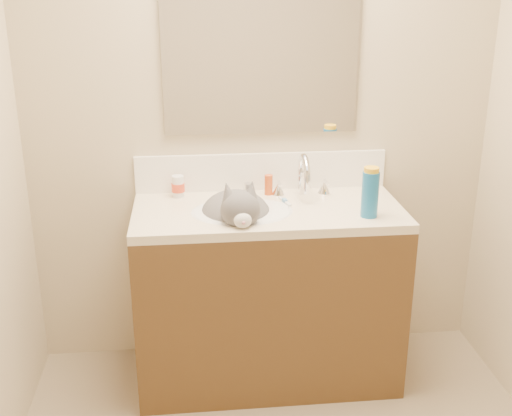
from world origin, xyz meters
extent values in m
cube|color=#BDAC8C|center=(0.00, 1.25, 1.25)|extent=(2.20, 0.04, 2.50)
cube|color=#4E351B|center=(0.00, 0.97, 0.41)|extent=(1.20, 0.55, 0.82)
cube|color=beige|center=(0.00, 0.97, 0.84)|extent=(1.20, 0.55, 0.04)
ellipsoid|color=white|center=(-0.12, 0.94, 0.79)|extent=(0.45, 0.36, 0.14)
cylinder|color=silver|center=(0.18, 1.16, 0.92)|extent=(0.04, 0.04, 0.11)
torus|color=silver|center=(0.18, 1.09, 0.97)|extent=(0.03, 0.20, 0.20)
cylinder|color=silver|center=(0.18, 1.01, 0.94)|extent=(0.03, 0.03, 0.06)
cone|color=silver|center=(0.07, 1.16, 0.89)|extent=(0.06, 0.06, 0.06)
cone|color=silver|center=(0.29, 1.16, 0.89)|extent=(0.06, 0.06, 0.06)
ellipsoid|color=#504D50|center=(-0.15, 0.97, 0.82)|extent=(0.34, 0.37, 0.24)
ellipsoid|color=#504D50|center=(-0.14, 0.81, 0.92)|extent=(0.18, 0.16, 0.16)
ellipsoid|color=#504D50|center=(-0.14, 0.88, 0.88)|extent=(0.13, 0.13, 0.15)
cone|color=#504D50|center=(-0.19, 0.83, 0.99)|extent=(0.08, 0.09, 0.10)
cone|color=#504D50|center=(-0.09, 0.83, 0.99)|extent=(0.08, 0.09, 0.10)
ellipsoid|color=silver|center=(-0.13, 0.74, 0.90)|extent=(0.08, 0.06, 0.07)
ellipsoid|color=silver|center=(-0.14, 0.85, 0.83)|extent=(0.12, 0.08, 0.14)
sphere|color=#C57F8E|center=(-0.13, 0.72, 0.90)|extent=(0.02, 0.02, 0.02)
cylinder|color=#504D50|center=(0.00, 0.97, 0.75)|extent=(0.12, 0.25, 0.05)
cube|color=white|center=(0.00, 1.24, 0.95)|extent=(1.20, 0.02, 0.18)
cube|color=white|center=(0.00, 1.24, 1.54)|extent=(0.90, 0.02, 0.80)
cylinder|color=white|center=(-0.40, 1.17, 0.91)|extent=(0.06, 0.06, 0.10)
cylinder|color=red|center=(-0.40, 1.17, 0.91)|extent=(0.07, 0.07, 0.04)
cylinder|color=#B7B7BC|center=(-0.07, 1.17, 0.89)|extent=(0.06, 0.06, 0.06)
cylinder|color=#C84A17|center=(0.02, 1.16, 0.91)|extent=(0.05, 0.05, 0.10)
cube|color=white|center=(0.08, 1.04, 0.86)|extent=(0.05, 0.12, 0.01)
cube|color=#649ED6|center=(0.08, 1.04, 0.87)|extent=(0.02, 0.03, 0.02)
cylinder|color=#16609F|center=(0.42, 0.83, 0.96)|extent=(0.10, 0.10, 0.20)
cylinder|color=yellow|center=(0.42, 0.83, 1.06)|extent=(0.09, 0.09, 0.04)
camera|label=1|loc=(-0.34, -1.68, 1.84)|focal=45.00mm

